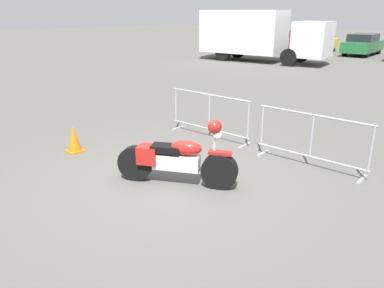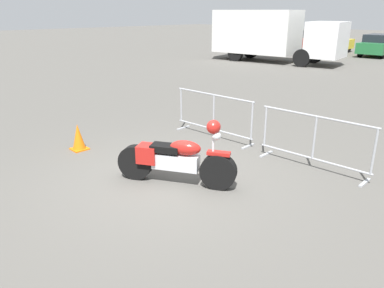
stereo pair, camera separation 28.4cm
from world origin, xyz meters
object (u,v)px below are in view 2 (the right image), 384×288
object	(u,v)px
crowd_barrier_near	(214,115)
crowd_barrier_far	(314,141)
parked_car_yellow	(332,43)
motorcycle	(176,159)
traffic_cone	(78,137)
parked_car_red	(296,40)
parked_car_green	(379,45)
box_truck	(270,34)

from	to	relation	value
crowd_barrier_near	crowd_barrier_far	size ratio (longest dim) A/B	1.00
parked_car_yellow	crowd_barrier_far	bearing A→B (deg)	-158.20
motorcycle	parked_car_yellow	world-z (taller)	parked_car_yellow
crowd_barrier_near	traffic_cone	size ratio (longest dim) A/B	3.91
crowd_barrier_far	parked_car_yellow	size ratio (longest dim) A/B	0.54
parked_car_red	traffic_cone	world-z (taller)	parked_car_red
parked_car_red	parked_car_yellow	xyz separation A→B (m)	(3.09, -0.21, -0.03)
parked_car_yellow	parked_car_green	distance (m)	3.15
motorcycle	crowd_barrier_far	size ratio (longest dim) A/B	0.85
crowd_barrier_near	crowd_barrier_far	xyz separation A→B (m)	(2.65, 0.00, 0.00)
box_truck	parked_car_red	xyz separation A→B (m)	(-2.74, 7.52, -0.88)
motorcycle	box_truck	bearing A→B (deg)	89.78
box_truck	crowd_barrier_near	bearing A→B (deg)	-68.89
crowd_barrier_near	box_truck	distance (m)	15.09
motorcycle	parked_car_green	world-z (taller)	parked_car_green
crowd_barrier_near	parked_car_green	size ratio (longest dim) A/B	0.53
motorcycle	crowd_barrier_far	xyz separation A→B (m)	(1.33, 2.39, 0.08)
traffic_cone	parked_car_green	bearing A→B (deg)	96.47
parked_car_green	traffic_cone	size ratio (longest dim) A/B	7.38
crowd_barrier_far	box_truck	xyz separation A→B (m)	(-10.25, 12.99, 1.08)
crowd_barrier_far	parked_car_yellow	distance (m)	22.58
parked_car_red	box_truck	bearing A→B (deg)	-164.20
box_truck	motorcycle	bearing A→B (deg)	-69.10
motorcycle	parked_car_red	world-z (taller)	parked_car_red
parked_car_red	parked_car_yellow	world-z (taller)	parked_car_red
box_truck	traffic_cone	size ratio (longest dim) A/B	13.49
crowd_barrier_far	parked_car_green	distance (m)	21.99
motorcycle	box_truck	world-z (taller)	box_truck
crowd_barrier_near	parked_car_red	size ratio (longest dim) A/B	0.51
motorcycle	parked_car_yellow	bearing A→B (deg)	80.36
traffic_cone	parked_car_red	bearing A→B (deg)	110.82
parked_car_green	motorcycle	bearing A→B (deg)	-170.96
motorcycle	parked_car_yellow	size ratio (longest dim) A/B	0.46
motorcycle	crowd_barrier_far	world-z (taller)	motorcycle
crowd_barrier_near	parked_car_green	distance (m)	21.32
crowd_barrier_near	parked_car_yellow	world-z (taller)	parked_car_yellow
traffic_cone	crowd_barrier_near	bearing A→B (deg)	62.37
crowd_barrier_near	traffic_cone	distance (m)	3.18
crowd_barrier_far	box_truck	distance (m)	16.58
traffic_cone	box_truck	bearing A→B (deg)	111.21
crowd_barrier_near	parked_car_yellow	distance (m)	21.55
parked_car_red	parked_car_green	xyz separation A→B (m)	(6.18, 0.40, -0.03)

